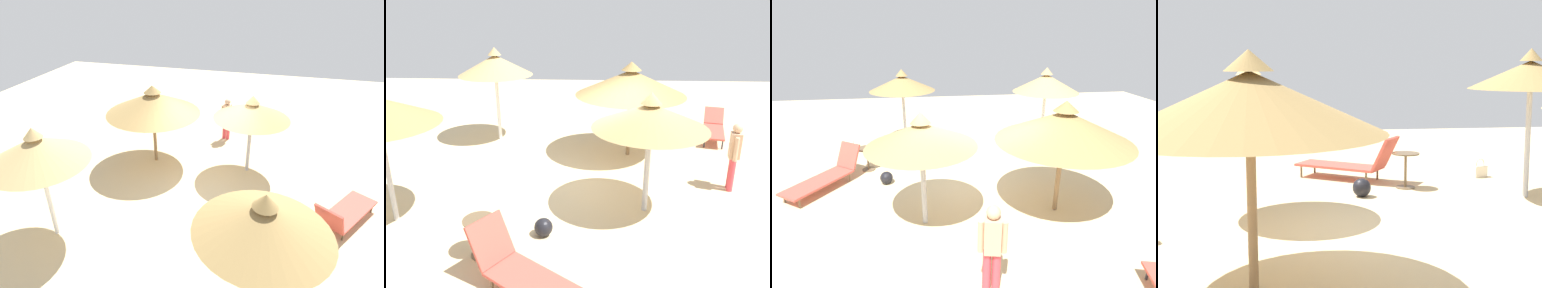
% 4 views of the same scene
% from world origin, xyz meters
% --- Properties ---
extents(ground, '(24.00, 24.00, 0.10)m').
position_xyz_m(ground, '(0.00, 0.00, -0.05)').
color(ground, beige).
extents(parasol_umbrella_front, '(2.18, 2.18, 2.41)m').
position_xyz_m(parasol_umbrella_front, '(-0.89, 1.09, 1.96)').
color(parasol_umbrella_front, '#B2B2B7').
rests_on(parasol_umbrella_front, ground).
extents(parasol_umbrella_center, '(2.85, 2.85, 2.51)m').
position_xyz_m(parasol_umbrella_center, '(-0.76, -1.84, 1.98)').
color(parasol_umbrella_center, olive).
rests_on(parasol_umbrella_center, ground).
extents(parasol_umbrella_far_left, '(2.10, 2.10, 2.72)m').
position_xyz_m(parasol_umbrella_far_left, '(3.00, -2.92, 2.22)').
color(parasol_umbrella_far_left, white).
rests_on(parasol_umbrella_far_left, ground).
extents(lounge_chair_edge, '(1.05, 2.03, 0.74)m').
position_xyz_m(lounge_chair_edge, '(-3.44, -3.28, 0.36)').
color(lounge_chair_edge, '#CC4C3F').
rests_on(lounge_chair_edge, ground).
extents(lounge_chair_near_left, '(2.10, 1.73, 0.93)m').
position_xyz_m(lounge_chair_near_left, '(1.03, 3.55, 0.36)').
color(lounge_chair_near_left, '#CC4C3F').
rests_on(lounge_chair_near_left, ground).
extents(person_standing_near_right, '(0.26, 0.43, 1.53)m').
position_xyz_m(person_standing_near_right, '(-2.87, 0.11, 0.86)').
color(person_standing_near_right, '#D83F4C').
rests_on(person_standing_near_right, ground).
extents(side_table_round, '(0.53, 0.53, 0.68)m').
position_xyz_m(side_table_round, '(1.95, 2.68, 0.46)').
color(side_table_round, brown).
rests_on(side_table_round, ground).
extents(beach_ball, '(0.33, 0.33, 0.33)m').
position_xyz_m(beach_ball, '(1.01, 2.07, 0.17)').
color(beach_ball, black).
rests_on(beach_ball, ground).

